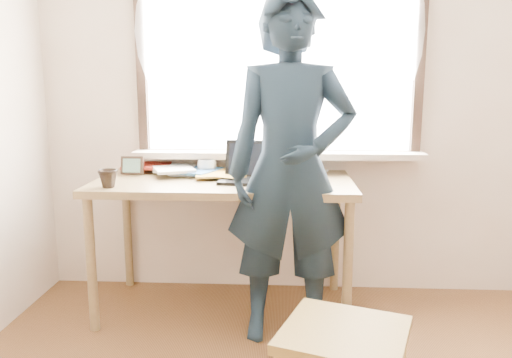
# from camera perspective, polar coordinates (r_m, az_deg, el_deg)

# --- Properties ---
(desk) EXTENTS (1.52, 0.76, 0.82)m
(desk) POSITION_cam_1_polar(r_m,az_deg,el_deg) (2.99, -3.68, -1.65)
(desk) COLOR olive
(desk) RESTS_ON ground
(laptop) EXTENTS (0.37, 0.31, 0.23)m
(laptop) POSITION_cam_1_polar(r_m,az_deg,el_deg) (2.92, -0.56, 0.85)
(laptop) COLOR black
(laptop) RESTS_ON desk
(mug_white) EXTENTS (0.16, 0.16, 0.09)m
(mug_white) POSITION_cam_1_polar(r_m,az_deg,el_deg) (3.17, -5.64, 1.43)
(mug_white) COLOR white
(mug_white) RESTS_ON desk
(mug_dark) EXTENTS (0.15, 0.15, 0.10)m
(mug_dark) POSITION_cam_1_polar(r_m,az_deg,el_deg) (2.85, -16.55, 0.05)
(mug_dark) COLOR black
(mug_dark) RESTS_ON desk
(mouse) EXTENTS (0.09, 0.06, 0.03)m
(mouse) POSITION_cam_1_polar(r_m,az_deg,el_deg) (2.86, 6.39, -0.21)
(mouse) COLOR black
(mouse) RESTS_ON desk
(desk_clutter) EXTENTS (0.90, 0.52, 0.04)m
(desk_clutter) POSITION_cam_1_polar(r_m,az_deg,el_deg) (3.16, -7.00, 0.92)
(desk_clutter) COLOR #2F5F9A
(desk_clutter) RESTS_ON desk
(book_a) EXTENTS (0.19, 0.25, 0.02)m
(book_a) POSITION_cam_1_polar(r_m,az_deg,el_deg) (3.21, -9.58, 0.82)
(book_a) COLOR white
(book_a) RESTS_ON desk
(book_b) EXTENTS (0.25, 0.28, 0.02)m
(book_b) POSITION_cam_1_polar(r_m,az_deg,el_deg) (3.19, 4.70, 0.82)
(book_b) COLOR white
(book_b) RESTS_ON desk
(picture_frame) EXTENTS (0.14, 0.02, 0.11)m
(picture_frame) POSITION_cam_1_polar(r_m,az_deg,el_deg) (3.18, -13.97, 1.36)
(picture_frame) COLOR black
(picture_frame) RESTS_ON desk
(work_chair) EXTENTS (0.57, 0.56, 0.46)m
(work_chair) POSITION_cam_1_polar(r_m,az_deg,el_deg) (2.03, 10.00, -18.39)
(work_chair) COLOR olive
(work_chair) RESTS_ON ground
(person) EXTENTS (0.69, 0.47, 1.85)m
(person) POSITION_cam_1_polar(r_m,az_deg,el_deg) (2.63, 4.02, 0.91)
(person) COLOR black
(person) RESTS_ON ground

